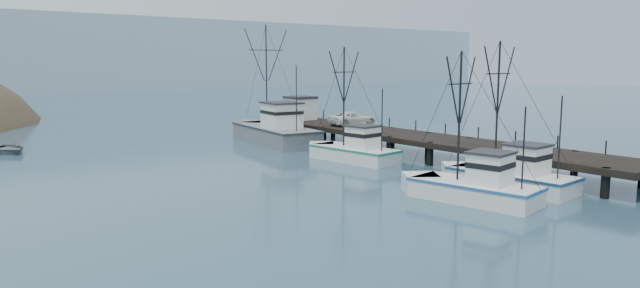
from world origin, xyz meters
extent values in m
plane|color=#284659|center=(0.00, 0.00, 0.00)|extent=(400.00, 400.00, 0.00)
cube|color=black|center=(14.00, 16.00, 1.75)|extent=(6.00, 44.00, 0.50)
cylinder|color=black|center=(11.40, -4.00, 1.00)|extent=(0.56, 0.56, 2.00)
cylinder|color=black|center=(11.40, 1.00, 1.00)|extent=(0.56, 0.56, 2.00)
cylinder|color=black|center=(16.60, 1.00, 1.00)|extent=(0.56, 0.56, 2.00)
cylinder|color=black|center=(11.40, 6.00, 1.00)|extent=(0.56, 0.56, 2.00)
cylinder|color=black|center=(16.60, 6.00, 1.00)|extent=(0.56, 0.56, 2.00)
cylinder|color=black|center=(11.40, 11.00, 1.00)|extent=(0.56, 0.56, 2.00)
cylinder|color=black|center=(16.60, 11.00, 1.00)|extent=(0.56, 0.56, 2.00)
cylinder|color=black|center=(11.40, 16.00, 1.00)|extent=(0.56, 0.56, 2.00)
cylinder|color=black|center=(16.60, 16.00, 1.00)|extent=(0.56, 0.56, 2.00)
cylinder|color=black|center=(11.40, 21.00, 1.00)|extent=(0.56, 0.56, 2.00)
cylinder|color=black|center=(16.60, 21.00, 1.00)|extent=(0.56, 0.56, 2.00)
cylinder|color=black|center=(11.40, 26.00, 1.00)|extent=(0.56, 0.56, 2.00)
cylinder|color=black|center=(16.60, 26.00, 1.00)|extent=(0.56, 0.56, 2.00)
cylinder|color=black|center=(11.40, 31.00, 1.00)|extent=(0.56, 0.56, 2.00)
cylinder|color=black|center=(16.60, 31.00, 1.00)|extent=(0.56, 0.56, 2.00)
cylinder|color=black|center=(11.40, 36.00, 1.00)|extent=(0.56, 0.56, 2.00)
cylinder|color=black|center=(16.60, 36.00, 1.00)|extent=(0.56, 0.56, 2.00)
cube|color=#9EB2C6|center=(10.00, 170.00, 0.00)|extent=(360.00, 40.00, 26.00)
cube|color=silver|center=(8.78, 1.18, 0.45)|extent=(4.02, 8.67, 1.60)
cube|color=silver|center=(8.41, 5.37, 0.45)|extent=(3.27, 3.27, 1.60)
cube|color=navy|center=(8.78, 1.18, 1.15)|extent=(4.11, 8.89, 0.18)
cube|color=silver|center=(8.88, 0.11, 2.20)|extent=(2.50, 2.57, 1.90)
cube|color=#26262B|center=(8.88, 0.11, 3.23)|extent=(2.72, 2.80, 0.16)
cylinder|color=black|center=(8.67, 2.47, 5.71)|extent=(0.14, 0.14, 8.91)
cylinder|color=black|center=(9.07, -2.04, 3.92)|extent=(0.10, 0.10, 5.35)
cube|color=silver|center=(3.92, 0.49, 0.45)|extent=(4.59, 8.31, 1.60)
cube|color=silver|center=(3.18, 4.35, 0.45)|extent=(3.11, 3.11, 1.60)
cube|color=#205193|center=(3.92, 0.49, 1.15)|extent=(4.69, 8.52, 0.18)
cube|color=silver|center=(4.11, -0.50, 2.20)|extent=(2.59, 2.59, 1.90)
cube|color=#26262B|center=(4.11, -0.50, 3.23)|extent=(2.82, 2.83, 0.16)
cylinder|color=black|center=(3.69, 1.68, 5.33)|extent=(0.14, 0.14, 8.15)
cylinder|color=black|center=(4.49, -2.48, 3.70)|extent=(0.10, 0.10, 4.89)
cube|color=silver|center=(7.68, 16.64, 0.45)|extent=(4.19, 8.61, 1.60)
cube|color=silver|center=(7.17, 20.75, 0.45)|extent=(3.16, 3.16, 1.60)
cube|color=#1A6A5C|center=(7.68, 16.64, 1.15)|extent=(4.28, 8.82, 0.18)
cube|color=silver|center=(7.81, 15.59, 2.20)|extent=(2.50, 2.59, 1.90)
cube|color=#26262B|center=(7.81, 15.59, 3.23)|extent=(2.72, 2.83, 0.16)
cylinder|color=black|center=(7.52, 17.91, 5.67)|extent=(0.14, 0.14, 8.84)
cylinder|color=black|center=(8.08, 13.49, 3.90)|extent=(0.10, 0.10, 5.30)
cube|color=slate|center=(8.25, 30.65, 0.75)|extent=(6.17, 13.73, 2.20)
cube|color=slate|center=(9.05, 37.24, 0.75)|extent=(4.58, 4.58, 2.20)
cube|color=#222227|center=(8.25, 30.65, 1.75)|extent=(6.30, 14.08, 0.18)
cube|color=silver|center=(8.04, 28.96, 3.15)|extent=(3.65, 4.10, 2.60)
cube|color=#26262B|center=(8.04, 28.96, 4.53)|extent=(3.97, 4.48, 0.16)
cylinder|color=black|center=(8.49, 32.68, 7.35)|extent=(0.14, 0.14, 11.01)
cylinder|color=black|center=(7.63, 25.58, 5.15)|extent=(0.10, 0.10, 6.60)
cube|color=silver|center=(13.99, 34.00, 3.25)|extent=(2.80, 3.00, 2.50)
cube|color=#26262B|center=(13.99, 34.00, 4.65)|extent=(3.00, 3.20, 0.30)
imported|color=silver|center=(14.82, 25.27, 2.75)|extent=(5.54, 2.81, 1.50)
imported|color=slate|center=(-16.45, 40.62, 0.00)|extent=(5.39, 6.53, 1.18)
camera|label=1|loc=(-24.87, -21.72, 8.60)|focal=32.00mm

